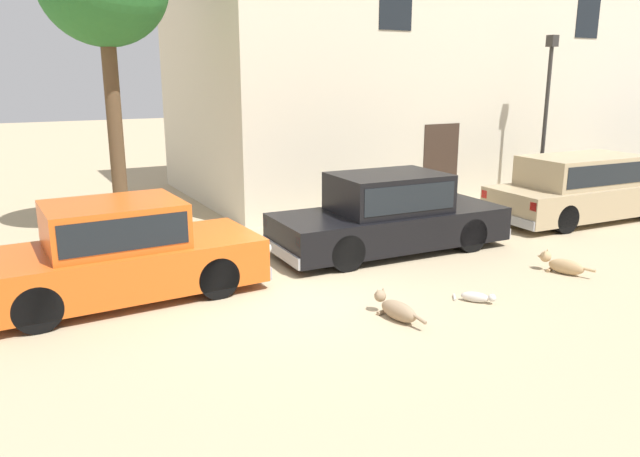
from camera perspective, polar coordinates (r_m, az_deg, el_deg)
The scene contains 9 objects.
ground_plane at distance 9.59m, azimuth -2.73°, elevation -5.92°, with size 80.00×80.00×0.00m, color tan.
parked_sedan_nearest at distance 9.60m, azimuth -18.43°, elevation -2.06°, with size 4.38×1.87×1.49m.
parked_sedan_second at distance 11.65m, azimuth 6.50°, elevation 1.43°, with size 4.72×1.89×1.50m.
parked_sedan_third at distance 15.38m, azimuth 23.48°, elevation 3.64°, with size 4.87×1.96×1.50m.
apartment_block at distance 19.73m, azimuth 10.76°, elevation 14.87°, with size 15.35×6.52×7.18m.
stray_dog_spotted at distance 8.56m, azimuth 7.16°, elevation -7.51°, with size 0.33×1.04×0.35m.
stray_dog_tan at distance 11.17m, azimuth 21.77°, elevation -3.17°, with size 0.44×0.95×0.37m.
stray_cat at distance 9.41m, azimuth 14.56°, elevation -6.26°, with size 0.47×0.61×0.17m.
street_lamp at distance 16.75m, azimuth 20.56°, elevation 11.27°, with size 0.22×0.22×4.25m.
Camera 1 is at (-3.88, -8.12, 3.31)m, focal length 34.05 mm.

